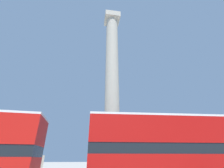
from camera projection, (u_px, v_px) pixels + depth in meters
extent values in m
cube|color=#A39E8E|center=(112.00, 163.00, 13.79)|extent=(4.55, 4.55, 1.10)
cylinder|color=#A39E8E|center=(112.00, 74.00, 18.06)|extent=(1.60, 1.60, 18.01)
cube|color=#A39E8E|center=(112.00, 19.00, 22.28)|extent=(2.16, 2.16, 0.90)
sphere|color=brown|center=(112.00, 14.00, 22.73)|extent=(1.11, 1.11, 1.11)
cube|color=black|center=(178.00, 149.00, 9.02)|extent=(10.84, 3.22, 0.55)
cube|color=#A80F0C|center=(175.00, 132.00, 9.47)|extent=(10.84, 3.27, 1.47)
cube|color=silver|center=(173.00, 119.00, 9.83)|extent=(10.84, 3.27, 0.12)
cube|color=#A39E8E|center=(24.00, 167.00, 16.97)|extent=(4.34, 3.72, 2.35)
ellipsoid|color=brown|center=(30.00, 141.00, 18.21)|extent=(2.33, 1.75, 1.09)
cone|color=brown|center=(40.00, 137.00, 18.86)|extent=(1.20, 0.93, 1.15)
cylinder|color=brown|center=(32.00, 132.00, 18.65)|extent=(0.36, 0.36, 0.90)
sphere|color=brown|center=(33.00, 127.00, 18.92)|extent=(0.28, 0.28, 0.28)
cylinder|color=brown|center=(34.00, 151.00, 18.25)|extent=(0.20, 0.20, 1.05)
cylinder|color=brown|center=(34.00, 150.00, 17.78)|extent=(0.20, 0.20, 1.05)
cylinder|color=brown|center=(21.00, 150.00, 17.67)|extent=(0.20, 0.20, 1.05)
cylinder|color=brown|center=(21.00, 150.00, 17.20)|extent=(0.20, 0.20, 1.05)
cylinder|color=black|center=(141.00, 154.00, 11.00)|extent=(0.14, 0.14, 4.66)
sphere|color=white|center=(138.00, 119.00, 12.13)|extent=(0.40, 0.40, 0.40)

